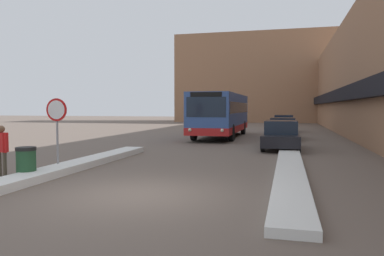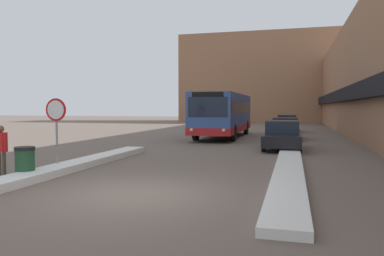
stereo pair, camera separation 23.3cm
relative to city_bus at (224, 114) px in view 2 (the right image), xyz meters
name	(u,v)px [view 2 (the right image)]	position (x,y,z in m)	size (l,w,h in m)	color
ground_plane	(134,194)	(1.12, -18.23, -1.69)	(160.00, 160.00, 0.00)	#66564C
building_row_right	(376,79)	(11.10, 5.77, 2.67)	(5.50, 60.00, 8.75)	#996B4C
building_backdrop_far	(268,79)	(1.12, 31.34, 4.84)	(26.00, 8.00, 13.06)	#996B4C
snow_bank_left	(78,164)	(-2.48, -14.99, -1.57)	(0.90, 10.11, 0.24)	silver
snow_bank_right	(288,174)	(4.72, -14.87, -1.60)	(0.90, 11.40, 0.18)	silver
city_bus	(224,114)	(0.00, 0.00, 0.00)	(2.73, 10.56, 3.08)	#335193
parked_car_front	(282,135)	(4.32, -7.00, -0.96)	(1.86, 4.41, 1.46)	black
parked_car_middle	(285,128)	(4.32, -0.34, -0.97)	(1.89, 4.53, 1.43)	black
parked_car_back	(287,123)	(4.32, 7.38, -0.94)	(1.81, 4.59, 1.49)	navy
stop_sign	(56,118)	(-2.82, -15.68, 0.08)	(0.76, 0.08, 2.43)	gray
pedestrian	(1,146)	(-3.75, -17.13, -0.74)	(0.49, 0.32, 1.58)	brown
trash_bin	(25,163)	(-2.87, -17.17, -1.21)	(0.59, 0.59, 0.95)	#234C2D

